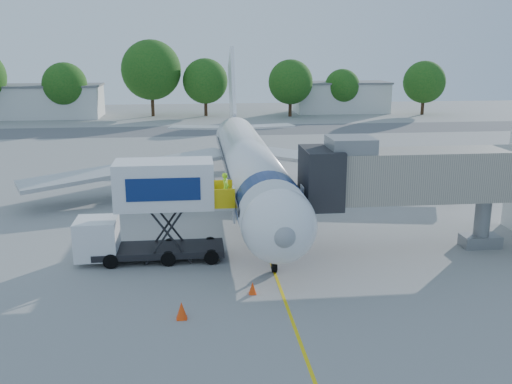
{
  "coord_description": "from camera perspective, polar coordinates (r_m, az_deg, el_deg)",
  "views": [
    {
      "loc": [
        -3.99,
        -36.86,
        11.4
      ],
      "look_at": [
        -0.47,
        -5.16,
        3.2
      ],
      "focal_mm": 40.0,
      "sensor_mm": 36.0,
      "label": 1
    }
  ],
  "objects": [
    {
      "name": "tree_e",
      "position": [
        95.23,
        3.47,
        10.93
      ],
      "size": [
        7.29,
        7.29,
        9.29
      ],
      "color": "#382314",
      "rests_on": "ground"
    },
    {
      "name": "aircraft",
      "position": [
        42.04,
        -0.75,
        2.82
      ],
      "size": [
        34.17,
        37.73,
        11.35
      ],
      "color": "white",
      "rests_on": "ground"
    },
    {
      "name": "safety_cone_a",
      "position": [
        27.31,
        -0.35,
        -9.59
      ],
      "size": [
        0.38,
        0.38,
        0.6
      ],
      "color": "#FF430D",
      "rests_on": "ground"
    },
    {
      "name": "tree_c",
      "position": [
        96.85,
        -10.45,
        11.91
      ],
      "size": [
        9.76,
        9.76,
        12.44
      ],
      "color": "#382314",
      "rests_on": "ground"
    },
    {
      "name": "catering_hiloader",
      "position": [
        31.17,
        -10.28,
        -1.92
      ],
      "size": [
        8.5,
        2.44,
        5.5
      ],
      "color": "black",
      "rests_on": "ground"
    },
    {
      "name": "guidance_line",
      "position": [
        38.79,
        -0.14,
        -2.67
      ],
      "size": [
        0.15,
        70.0,
        0.01
      ],
      "primitive_type": "cube",
      "color": "yellow",
      "rests_on": "ground"
    },
    {
      "name": "outbuilding_right",
      "position": [
        102.59,
        8.49,
        9.38
      ],
      "size": [
        16.4,
        7.4,
        5.3
      ],
      "color": "silver",
      "rests_on": "ground"
    },
    {
      "name": "tree_g",
      "position": [
        101.78,
        16.48,
        10.5
      ],
      "size": [
        7.06,
        7.06,
        9.0
      ],
      "color": "#382314",
      "rests_on": "ground"
    },
    {
      "name": "outbuilding_left",
      "position": [
        100.18,
        -20.4,
        8.53
      ],
      "size": [
        18.4,
        8.4,
        5.3
      ],
      "color": "silver",
      "rests_on": "ground"
    },
    {
      "name": "safety_cone_b",
      "position": [
        25.19,
        -7.45,
        -11.68
      ],
      "size": [
        0.49,
        0.49,
        0.78
      ],
      "color": "#FF430D",
      "rests_on": "ground"
    },
    {
      "name": "tree_d",
      "position": [
        96.08,
        -5.1,
        10.99
      ],
      "size": [
        7.42,
        7.42,
        9.46
      ],
      "color": "#382314",
      "rests_on": "ground"
    },
    {
      "name": "ground_tug",
      "position": [
        20.63,
        5.25,
        -16.69
      ],
      "size": [
        3.9,
        2.48,
        1.45
      ],
      "rotation": [
        0.0,
        0.0,
        0.18
      ],
      "color": "white",
      "rests_on": "ground"
    },
    {
      "name": "tree_b",
      "position": [
        96.89,
        -18.59,
        10.14
      ],
      "size": [
        6.99,
        6.99,
        8.91
      ],
      "color": "#382314",
      "rests_on": "ground"
    },
    {
      "name": "tree_f",
      "position": [
        100.55,
        8.62,
        10.39
      ],
      "size": [
        5.96,
        5.96,
        7.6
      ],
      "color": "#382314",
      "rests_on": "ground"
    },
    {
      "name": "ground",
      "position": [
        38.79,
        -0.14,
        -2.67
      ],
      "size": [
        160.0,
        160.0,
        0.0
      ],
      "primitive_type": "plane",
      "color": "gray",
      "rests_on": "ground"
    },
    {
      "name": "taxiway_strip",
      "position": [
        79.78,
        -3.41,
        6.18
      ],
      "size": [
        120.0,
        10.0,
        0.01
      ],
      "primitive_type": "cube",
      "color": "#59595B",
      "rests_on": "ground"
    },
    {
      "name": "jet_bridge",
      "position": [
        32.94,
        15.17,
        1.54
      ],
      "size": [
        13.9,
        3.2,
        6.6
      ],
      "color": "#A59F8D",
      "rests_on": "ground"
    }
  ]
}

